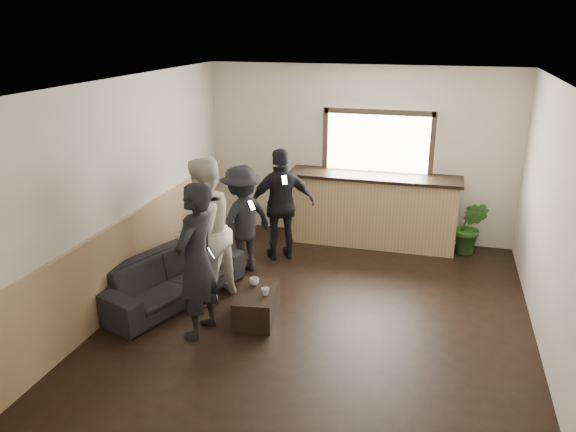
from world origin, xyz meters
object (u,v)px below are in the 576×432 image
(sofa, at_px, (171,277))
(cup_a, at_px, (254,281))
(cup_b, at_px, (266,291))
(person_d, at_px, (282,205))
(coffee_table, at_px, (257,304))
(person_b, at_px, (203,231))
(person_c, at_px, (242,220))
(person_a, at_px, (196,261))
(potted_plant, at_px, (470,227))
(bar_counter, at_px, (373,205))

(sofa, height_order, cup_a, sofa)
(cup_a, relative_size, cup_b, 1.25)
(person_d, bearing_deg, cup_b, 72.68)
(coffee_table, xyz_separation_m, person_b, (-0.78, 0.28, 0.76))
(cup_b, xyz_separation_m, person_b, (-0.92, 0.35, 0.54))
(cup_a, relative_size, person_c, 0.07)
(sofa, height_order, coffee_table, sofa)
(person_b, bearing_deg, person_a, 35.02)
(sofa, xyz_separation_m, person_b, (0.45, 0.09, 0.64))
(cup_a, xyz_separation_m, potted_plant, (2.62, 2.63, 0.03))
(person_c, bearing_deg, potted_plant, 147.11)
(person_d, bearing_deg, potted_plant, 170.72)
(person_b, bearing_deg, cup_b, 86.31)
(potted_plant, bearing_deg, cup_b, -130.11)
(bar_counter, height_order, potted_plant, bar_counter)
(person_a, bearing_deg, bar_counter, 163.02)
(person_c, bearing_deg, person_d, 178.14)
(person_a, bearing_deg, sofa, -126.22)
(cup_a, height_order, person_a, person_a)
(cup_b, height_order, person_b, person_b)
(cup_a, bearing_deg, person_b, 169.54)
(sofa, relative_size, person_b, 1.09)
(person_a, bearing_deg, cup_b, 130.98)
(bar_counter, distance_m, person_d, 1.58)
(sofa, distance_m, cup_a, 1.16)
(sofa, xyz_separation_m, person_c, (0.61, 1.06, 0.48))
(cup_a, relative_size, potted_plant, 0.13)
(bar_counter, bearing_deg, person_a, -114.97)
(potted_plant, relative_size, person_a, 0.48)
(cup_b, distance_m, person_a, 0.94)
(bar_counter, bearing_deg, sofa, -130.42)
(cup_a, xyz_separation_m, person_a, (-0.45, -0.65, 0.50))
(coffee_table, bearing_deg, person_b, 160.36)
(person_b, height_order, person_c, person_b)
(cup_a, relative_size, person_d, 0.07)
(person_a, xyz_separation_m, person_d, (0.31, 2.36, -0.06))
(cup_a, bearing_deg, cup_b, -45.36)
(person_b, bearing_deg, cup_a, 96.60)
(person_d, bearing_deg, coffee_table, 69.00)
(sofa, relative_size, potted_plant, 2.37)
(cup_a, height_order, person_c, person_c)
(potted_plant, xyz_separation_m, person_d, (-2.75, -0.92, 0.41))
(person_b, height_order, person_d, person_b)
(person_c, bearing_deg, coffee_table, 57.70)
(cup_b, bearing_deg, person_d, 100.37)
(cup_b, distance_m, person_b, 1.12)
(coffee_table, xyz_separation_m, potted_plant, (2.54, 2.78, 0.25))
(sofa, bearing_deg, cup_a, -72.20)
(potted_plant, distance_m, person_b, 4.19)
(person_d, bearing_deg, person_b, 42.77)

